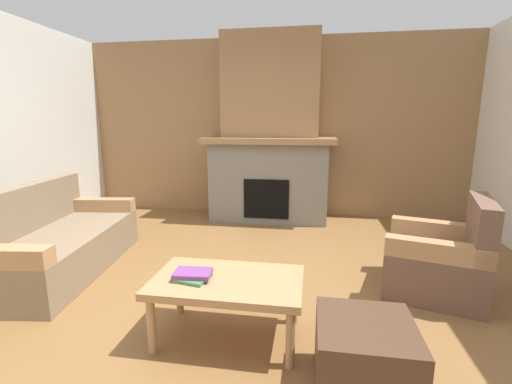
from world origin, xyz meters
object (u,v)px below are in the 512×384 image
(fireplace, at_px, (270,142))
(ottoman, at_px, (364,357))
(coffee_table, at_px, (227,286))
(couch, at_px, (55,243))
(armchair, at_px, (440,260))

(fireplace, height_order, ottoman, fireplace)
(coffee_table, distance_m, ottoman, 0.94)
(couch, relative_size, armchair, 2.01)
(couch, xyz_separation_m, ottoman, (2.78, -1.15, -0.09))
(fireplace, distance_m, couch, 3.05)
(fireplace, distance_m, ottoman, 3.66)
(fireplace, xyz_separation_m, couch, (-1.85, -2.26, -0.88))
(fireplace, relative_size, ottoman, 5.19)
(coffee_table, bearing_deg, ottoman, -22.72)
(fireplace, distance_m, armchair, 2.88)
(couch, height_order, armchair, same)
(couch, distance_m, ottoman, 3.01)
(ottoman, bearing_deg, fireplace, 105.38)
(couch, bearing_deg, armchair, 1.99)
(armchair, xyz_separation_m, coffee_table, (-1.65, -0.91, 0.08))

